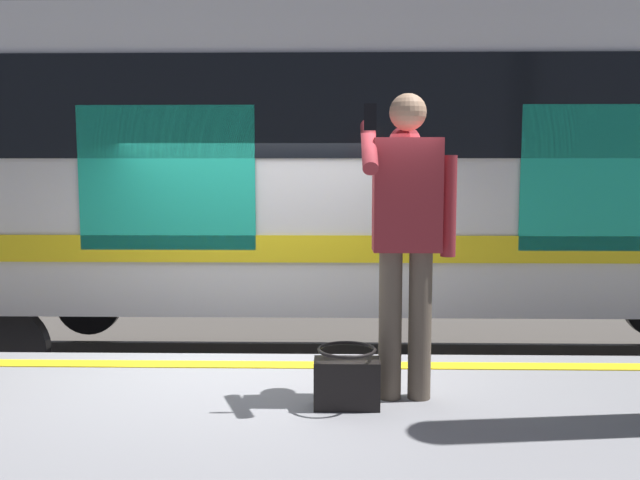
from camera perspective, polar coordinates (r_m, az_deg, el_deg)
ground_plane at (r=5.60m, az=-5.65°, el=-18.16°), size 25.12×25.12×0.00m
safety_line at (r=5.01m, az=-6.17°, el=-10.23°), size 13.98×0.16×0.01m
track_rail_near at (r=7.11m, az=-4.03°, el=-12.06°), size 18.55×0.08×0.16m
track_rail_far at (r=8.48m, az=-3.13°, el=-9.02°), size 18.55×0.08×0.16m
train_carriage at (r=7.45m, az=4.78°, el=7.19°), size 11.04×2.83×3.80m
passenger at (r=4.14m, az=7.20°, el=1.60°), size 0.57×0.55×1.84m
handbag at (r=4.12m, az=2.23°, el=-11.51°), size 0.39×0.35×0.36m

